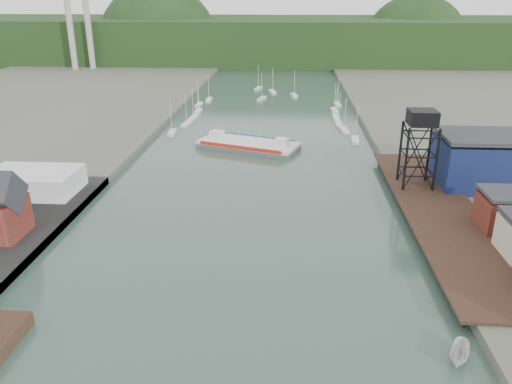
# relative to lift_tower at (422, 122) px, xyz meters

# --- Properties ---
(ground) EXTENTS (600.00, 600.00, 0.00)m
(ground) POSITION_rel_lift_tower_xyz_m (-35.00, -58.00, -15.65)
(ground) COLOR #2F493C
(ground) RESTS_ON ground
(east_pier) EXTENTS (14.00, 70.00, 2.45)m
(east_pier) POSITION_rel_lift_tower_xyz_m (2.00, -13.00, -13.75)
(east_pier) COLOR black
(east_pier) RESTS_ON ground
(white_shed) EXTENTS (18.00, 12.00, 4.50)m
(white_shed) POSITION_rel_lift_tower_xyz_m (-79.00, -8.00, -11.80)
(white_shed) COLOR silver
(white_shed) RESTS_ON west_quay
(lift_tower) EXTENTS (6.50, 6.50, 16.00)m
(lift_tower) POSITION_rel_lift_tower_xyz_m (0.00, 0.00, 0.00)
(lift_tower) COLOR black
(lift_tower) RESTS_ON east_pier
(blue_shed) EXTENTS (20.50, 14.50, 11.30)m
(blue_shed) POSITION_rel_lift_tower_xyz_m (15.00, 2.00, -8.59)
(blue_shed) COLOR #0D0F3B
(blue_shed) RESTS_ON east_land
(marina_sailboats) EXTENTS (57.71, 92.65, 0.90)m
(marina_sailboats) POSITION_rel_lift_tower_xyz_m (-34.92, 80.46, -15.30)
(marina_sailboats) COLOR silver
(marina_sailboats) RESTS_ON ground
(smokestacks) EXTENTS (11.20, 8.20, 60.00)m
(smokestacks) POSITION_rel_lift_tower_xyz_m (-141.00, 174.50, 14.35)
(smokestacks) COLOR #A8A8A2
(smokestacks) RESTS_ON ground
(distant_hills) EXTENTS (500.00, 120.00, 80.00)m
(distant_hills) POSITION_rel_lift_tower_xyz_m (-38.98, 243.35, -5.27)
(distant_hills) COLOR black
(distant_hills) RESTS_ON ground
(chain_ferry) EXTENTS (29.39, 19.72, 3.93)m
(chain_ferry) POSITION_rel_lift_tower_xyz_m (-37.91, 31.82, -14.52)
(chain_ferry) COLOR #525254
(chain_ferry) RESTS_ON ground
(motorboat) EXTENTS (3.98, 5.57, 2.02)m
(motorboat) POSITION_rel_lift_tower_xyz_m (-6.46, -52.78, -14.64)
(motorboat) COLOR silver
(motorboat) RESTS_ON ground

